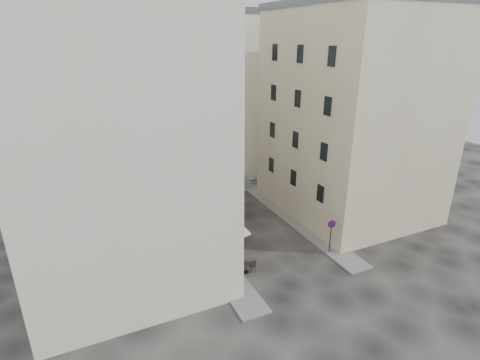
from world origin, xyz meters
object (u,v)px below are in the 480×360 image
bistro_table_b (234,252)px  pedestrian (221,234)px  bistro_table_a (246,267)px  no_parking_sign (331,230)px

bistro_table_b → pedestrian: (-0.10, 2.49, 0.29)m
bistro_table_a → bistro_table_b: 2.09m
no_parking_sign → bistro_table_a: (-7.04, 0.36, -1.53)m
bistro_table_b → pedestrian: size_ratio=0.88×
no_parking_sign → pedestrian: size_ratio=1.80×
no_parking_sign → pedestrian: 8.74m
no_parking_sign → pedestrian: bearing=161.9°
bistro_table_b → bistro_table_a: bearing=-90.7°
bistro_table_b → pedestrian: 2.50m
bistro_table_a → pedestrian: 4.58m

